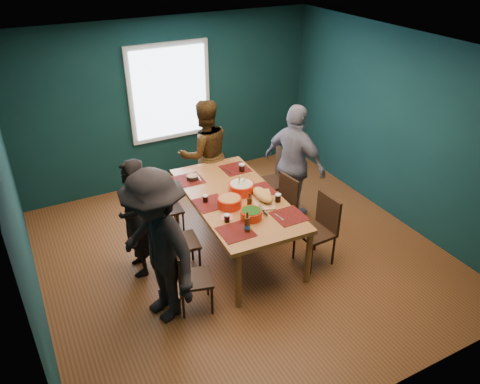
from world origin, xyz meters
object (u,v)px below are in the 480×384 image
object	(u,v)px
chair_left_near	(188,274)
chair_right_far	(276,177)
chair_left_far	(162,205)
person_back	(205,154)
person_right	(294,164)
bowl_dumpling	(241,188)
dining_table	(236,202)
bowl_salad	(229,202)
chair_right_near	(321,225)
person_far_left	(135,219)
cutting_board	(263,196)
bowl_herbs	(251,214)
chair_left_mid	(174,238)
chair_right_mid	(283,201)
person_near_left	(157,248)

from	to	relation	value
chair_left_near	chair_right_far	bearing A→B (deg)	50.01
chair_left_near	chair_left_far	bearing A→B (deg)	96.18
person_back	person_right	bearing A→B (deg)	140.58
bowl_dumpling	chair_left_near	bearing A→B (deg)	-143.57
dining_table	bowl_salad	bearing A→B (deg)	-132.34
chair_left_far	bowl_salad	distance (m)	1.19
chair_right_near	bowl_dumpling	bearing A→B (deg)	131.24
person_far_left	cutting_board	world-z (taller)	person_far_left
chair_left_far	cutting_board	distance (m)	1.49
bowl_salad	bowl_herbs	xyz separation A→B (m)	(0.11, -0.36, -0.01)
dining_table	bowl_herbs	distance (m)	0.56
chair_right_far	bowl_herbs	world-z (taller)	chair_right_far
chair_right_near	cutting_board	world-z (taller)	cutting_board
person_far_left	cutting_board	distance (m)	1.60
person_right	chair_left_near	bearing A→B (deg)	98.14
bowl_salad	bowl_dumpling	xyz separation A→B (m)	(0.29, 0.24, 0.01)
chair_left_near	bowl_herbs	bearing A→B (deg)	28.48
dining_table	bowl_herbs	world-z (taller)	bowl_herbs
chair_left_mid	chair_right_far	xyz separation A→B (m)	(1.91, 0.73, 0.04)
bowl_dumpling	bowl_herbs	distance (m)	0.63
chair_left_mid	person_back	bearing A→B (deg)	60.02
bowl_dumpling	bowl_herbs	bearing A→B (deg)	-106.99
person_back	bowl_salad	bearing A→B (deg)	82.51
chair_left_mid	cutting_board	bearing A→B (deg)	-0.59
bowl_herbs	chair_left_near	bearing A→B (deg)	-166.71
person_back	cutting_board	world-z (taller)	person_back
bowl_herbs	bowl_salad	bearing A→B (deg)	106.68
bowl_salad	dining_table	bearing A→B (deg)	44.96
person_far_left	bowl_dumpling	size ratio (longest dim) A/B	4.63
chair_left_far	bowl_salad	bearing A→B (deg)	-56.58
person_back	bowl_herbs	world-z (taller)	person_back
chair_left_near	bowl_dumpling	world-z (taller)	bowl_dumpling
chair_right_far	chair_right_mid	size ratio (longest dim) A/B	1.15
person_back	cutting_board	distance (m)	1.55
chair_right_far	person_back	size ratio (longest dim) A/B	0.58
chair_right_near	person_near_left	bearing A→B (deg)	176.81
chair_left_mid	person_back	xyz separation A→B (m)	(1.05, 1.40, 0.32)
chair_left_far	chair_right_near	size ratio (longest dim) A/B	0.89
chair_right_far	cutting_board	bearing A→B (deg)	-124.67
chair_left_far	bowl_herbs	world-z (taller)	bowl_herbs
chair_left_mid	person_near_left	world-z (taller)	person_near_left
chair_right_mid	person_near_left	distance (m)	2.25
person_far_left	person_right	xyz separation A→B (m)	(2.41, 0.17, 0.11)
chair_left_near	chair_right_near	bearing A→B (deg)	16.81
chair_left_near	bowl_herbs	size ratio (longest dim) A/B	3.19
chair_right_near	bowl_salad	world-z (taller)	bowl_salad
cutting_board	person_near_left	bearing A→B (deg)	-143.35
person_near_left	bowl_salad	distance (m)	1.23
bowl_salad	person_right	bearing A→B (deg)	22.01
person_far_left	person_right	bearing A→B (deg)	98.74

